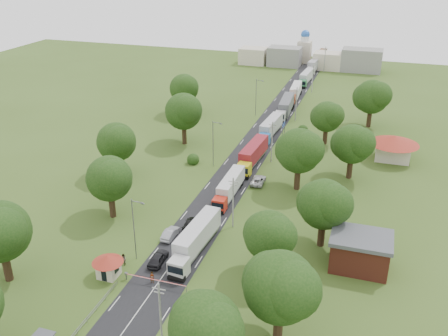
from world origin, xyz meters
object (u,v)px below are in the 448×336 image
at_px(info_sign, 284,127).
at_px(car_lane_mid, 170,233).
at_px(boom_barrier, 147,279).
at_px(pedestrian_near, 152,278).
at_px(car_lane_front, 158,258).
at_px(guard_booth, 108,263).
at_px(truck_0, 195,240).

xyz_separation_m(info_sign, car_lane_mid, (-8.20, -48.10, -2.26)).
height_order(boom_barrier, pedestrian_near, pedestrian_near).
relative_size(car_lane_front, pedestrian_near, 2.72).
xyz_separation_m(boom_barrier, guard_booth, (-5.84, -0.00, 1.27)).
xyz_separation_m(boom_barrier, info_sign, (6.56, 60.00, 2.11)).
bearing_deg(car_lane_front, boom_barrier, 94.27).
relative_size(info_sign, car_lane_mid, 0.91).
bearing_deg(boom_barrier, info_sign, 83.76).
relative_size(guard_booth, truck_0, 0.29).
distance_m(boom_barrier, pedestrian_near, 0.77).
height_order(truck_0, car_lane_mid, truck_0).
relative_size(truck_0, pedestrian_near, 8.68).
bearing_deg(guard_booth, truck_0, 44.59).
bearing_deg(car_lane_front, car_lane_mid, -83.79).
height_order(info_sign, truck_0, truck_0).
relative_size(boom_barrier, pedestrian_near, 5.29).
height_order(guard_booth, info_sign, info_sign).
bearing_deg(car_lane_front, guard_booth, 41.14).
relative_size(boom_barrier, guard_booth, 2.10).
height_order(guard_booth, truck_0, truck_0).
distance_m(guard_booth, car_lane_front, 7.38).
bearing_deg(boom_barrier, car_lane_mid, 97.86).
bearing_deg(info_sign, truck_0, -93.33).
height_order(boom_barrier, guard_booth, guard_booth).
xyz_separation_m(car_lane_mid, pedestrian_near, (2.26, -11.44, 0.13)).
bearing_deg(truck_0, guard_booth, -135.41).
bearing_deg(truck_0, car_lane_front, -134.22).
relative_size(guard_booth, car_lane_mid, 0.98).
distance_m(truck_0, car_lane_front, 6.18).
relative_size(car_lane_front, car_lane_mid, 1.05).
distance_m(info_sign, pedestrian_near, 59.87).
bearing_deg(info_sign, car_lane_mid, -99.67).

